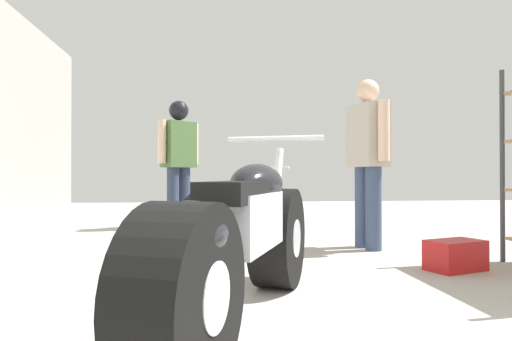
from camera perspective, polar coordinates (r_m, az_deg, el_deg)
name	(u,v)px	position (r m, az deg, el deg)	size (l,w,h in m)	color
ground_plane	(257,259)	(4.01, 0.14, -11.15)	(16.51, 16.51, 0.00)	#A8A399
motorcycle_maroon_cruiser	(243,242)	(2.24, -1.71, -9.12)	(1.04, 2.05, 0.99)	black
motorcycle_black_naked	(242,206)	(5.59, -1.81, -4.59)	(1.52, 1.36, 0.85)	black
mechanic_in_blue	(368,153)	(4.62, 14.03, 2.18)	(0.33, 0.68, 1.69)	#384766
mechanic_with_helmet	(179,151)	(6.39, -9.80, 2.40)	(0.58, 0.56, 1.78)	#2D3851
red_toolbox	(455,255)	(3.84, 24.03, -9.82)	(0.43, 0.26, 0.23)	#B21919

